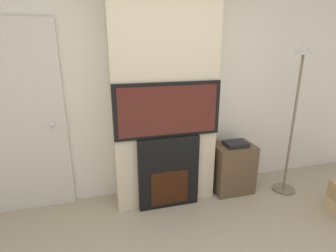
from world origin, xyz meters
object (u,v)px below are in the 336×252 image
object	(u,v)px
floor_lamp	(296,104)
television	(168,110)
media_stand	(232,167)
fireplace	(168,172)

from	to	relation	value
floor_lamp	television	bearing A→B (deg)	176.18
television	media_stand	size ratio (longest dim) A/B	1.72
fireplace	television	size ratio (longest dim) A/B	0.73
television	floor_lamp	bearing A→B (deg)	-3.82
fireplace	television	distance (m)	0.71
fireplace	media_stand	xyz separation A→B (m)	(0.86, 0.09, -0.10)
floor_lamp	media_stand	size ratio (longest dim) A/B	2.67
television	floor_lamp	size ratio (longest dim) A/B	0.64
fireplace	floor_lamp	xyz separation A→B (m)	(1.50, -0.10, 0.71)
television	media_stand	xyz separation A→B (m)	(0.86, 0.09, -0.81)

